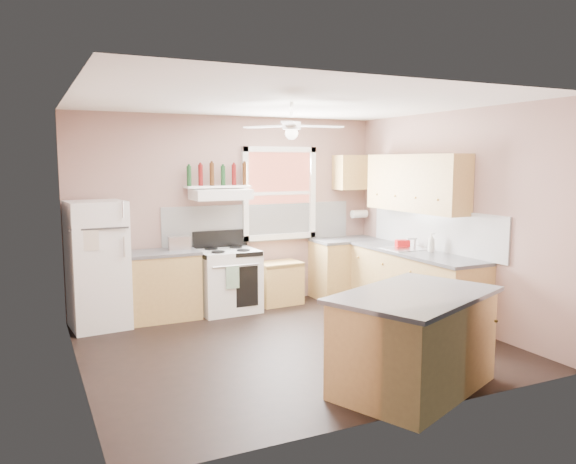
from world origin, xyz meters
name	(u,v)px	position (x,y,z in m)	size (l,w,h in m)	color
floor	(291,345)	(0.00, 0.00, 0.00)	(4.50, 4.50, 0.00)	black
ceiling	(292,102)	(0.00, 0.00, 2.70)	(4.50, 4.50, 0.00)	white
wall_back	(230,212)	(0.00, 2.02, 1.35)	(4.50, 0.05, 2.70)	#8F6D62
wall_right	(452,218)	(2.27, 0.00, 1.35)	(0.05, 4.00, 2.70)	#8F6D62
wall_left	(72,239)	(-2.27, 0.00, 1.35)	(0.05, 4.00, 2.70)	#8F6D62
backsplash_back	(260,223)	(0.45, 1.99, 1.18)	(2.90, 0.03, 0.55)	white
backsplash_right	(433,229)	(2.23, 0.30, 1.18)	(0.03, 2.60, 0.55)	white
window_view	(279,193)	(0.75, 1.98, 1.60)	(1.00, 0.02, 1.20)	brown
window_frame	(280,193)	(0.75, 1.96, 1.60)	(1.16, 0.07, 1.36)	white
refrigerator	(98,265)	(-1.88, 1.64, 0.79)	(0.67, 0.65, 1.59)	white
base_cabinet_left	(163,286)	(-1.06, 1.70, 0.43)	(0.90, 0.60, 0.86)	#AB8547
counter_left	(162,253)	(-1.06, 1.70, 0.88)	(0.92, 0.62, 0.04)	#4B4B4E
toaster	(179,243)	(-0.83, 1.71, 0.99)	(0.28, 0.16, 0.18)	silver
stove	(228,281)	(-0.18, 1.66, 0.43)	(0.80, 0.64, 0.86)	white
range_hood	(221,194)	(-0.23, 1.75, 1.62)	(0.78, 0.50, 0.14)	white
bottle_shelf	(218,187)	(-0.23, 1.87, 1.72)	(0.90, 0.26, 0.03)	white
cart	(279,283)	(0.64, 1.74, 0.31)	(0.62, 0.41, 0.62)	#AB8547
base_cabinet_corner	(346,269)	(1.75, 1.70, 0.43)	(1.00, 0.60, 0.86)	#AB8547
base_cabinet_right	(414,286)	(1.95, 0.30, 0.43)	(0.60, 2.20, 0.86)	#AB8547
counter_corner	(347,240)	(1.75, 1.70, 0.88)	(1.02, 0.62, 0.04)	#4B4B4E
counter_right	(415,252)	(1.94, 0.30, 0.88)	(0.62, 2.22, 0.04)	#4B4B4E
sink	(405,249)	(1.94, 0.50, 0.90)	(0.55, 0.45, 0.03)	silver
faucet	(415,243)	(2.10, 0.50, 0.97)	(0.03, 0.03, 0.14)	silver
upper_cabinet_right	(416,183)	(2.08, 0.50, 1.78)	(0.33, 1.80, 0.76)	#AB8547
upper_cabinet_corner	(354,172)	(1.95, 1.83, 1.90)	(0.60, 0.33, 0.52)	#AB8547
paper_towel	(359,214)	(2.07, 1.86, 1.25)	(0.12, 0.12, 0.26)	white
island	(414,343)	(0.46, -1.60, 0.43)	(1.47, 0.93, 0.86)	#AB8547
island_top	(415,295)	(0.46, -1.60, 0.88)	(1.55, 1.01, 0.04)	#4B4B4E
ceiling_fan_hub	(292,126)	(0.00, 0.00, 2.45)	(0.20, 0.20, 0.08)	white
soap_bottle	(431,243)	(2.08, 0.14, 1.02)	(0.09, 0.09, 0.24)	silver
red_caddy	(402,243)	(2.00, 0.65, 0.95)	(0.18, 0.12, 0.10)	red
wine_bottles	(218,175)	(-0.22, 1.87, 1.88)	(0.86, 0.06, 0.31)	#143819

